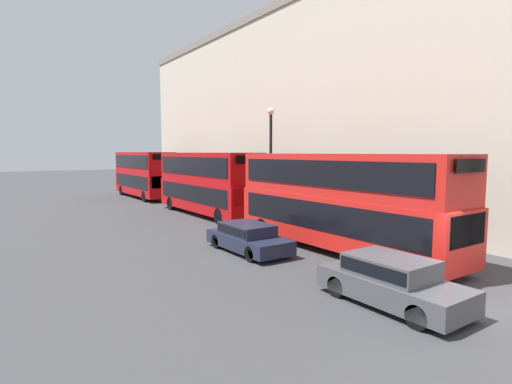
% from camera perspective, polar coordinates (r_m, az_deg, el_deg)
% --- Properties ---
extents(ground_plane, '(200.00, 200.00, 0.00)m').
position_cam_1_polar(ground_plane, '(13.33, 28.29, -14.12)').
color(ground_plane, '#38383A').
extents(bus_leading, '(2.59, 11.42, 4.31)m').
position_cam_1_polar(bus_leading, '(17.91, 11.75, -0.80)').
color(bus_leading, red).
rests_on(bus_leading, ground).
extents(bus_second_in_queue, '(2.59, 10.73, 4.34)m').
position_cam_1_polar(bus_second_in_queue, '(27.93, -6.99, 1.60)').
color(bus_second_in_queue, '#B20C0F').
rests_on(bus_second_in_queue, ground).
extents(bus_third_in_queue, '(2.59, 10.19, 4.38)m').
position_cam_1_polar(bus_third_in_queue, '(40.03, -15.75, 2.68)').
color(bus_third_in_queue, '#B20C0F').
rests_on(bus_third_in_queue, ground).
extents(car_dark_sedan, '(1.84, 4.26, 1.39)m').
position_cam_1_polar(car_dark_sedan, '(12.30, 18.77, -11.77)').
color(car_dark_sedan, '#47474C').
rests_on(car_dark_sedan, ground).
extents(car_hatchback, '(1.83, 4.39, 1.25)m').
position_cam_1_polar(car_hatchback, '(17.65, -1.18, -6.40)').
color(car_hatchback, '#1E2338').
rests_on(car_hatchback, ground).
extents(street_lamp, '(0.44, 0.44, 7.10)m').
position_cam_1_polar(street_lamp, '(24.94, 2.13, 5.62)').
color(street_lamp, black).
rests_on(street_lamp, ground).
extents(pedestrian, '(0.36, 0.36, 1.66)m').
position_cam_1_polar(pedestrian, '(29.64, -3.68, -1.29)').
color(pedestrian, '#26262D').
rests_on(pedestrian, ground).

